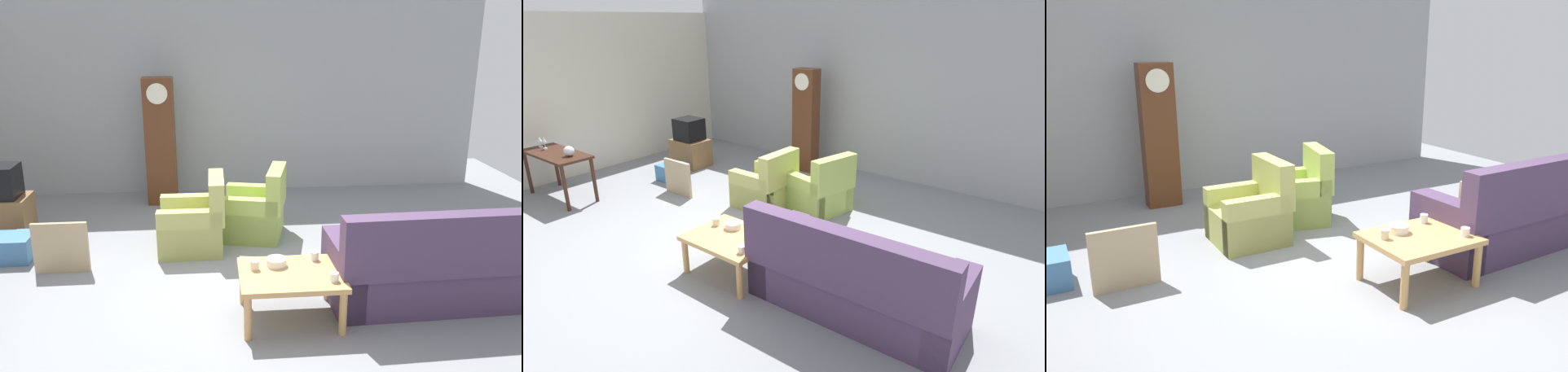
# 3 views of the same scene
# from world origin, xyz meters

# --- Properties ---
(ground_plane) EXTENTS (10.40, 10.40, 0.00)m
(ground_plane) POSITION_xyz_m (0.00, 0.00, 0.00)
(ground_plane) COLOR gray
(garage_door_wall) EXTENTS (8.40, 0.16, 3.20)m
(garage_door_wall) POSITION_xyz_m (0.00, 3.60, 1.60)
(garage_door_wall) COLOR #9EA0A5
(garage_door_wall) RESTS_ON ground_plane
(pegboard_wall_left) EXTENTS (0.12, 6.40, 2.88)m
(pegboard_wall_left) POSITION_xyz_m (-4.20, 0.40, 1.44)
(pegboard_wall_left) COLOR beige
(pegboard_wall_left) RESTS_ON ground_plane
(couch_floral) EXTENTS (2.12, 0.94, 1.04)m
(couch_floral) POSITION_xyz_m (1.99, -0.46, 0.35)
(couch_floral) COLOR #4C3856
(couch_floral) RESTS_ON ground_plane
(armchair_olive_near) EXTENTS (0.79, 0.76, 0.92)m
(armchair_olive_near) POSITION_xyz_m (-0.41, 1.10, 0.31)
(armchair_olive_near) COLOR tan
(armchair_olive_near) RESTS_ON ground_plane
(armchair_olive_far) EXTENTS (0.94, 0.92, 0.92)m
(armchair_olive_far) POSITION_xyz_m (0.37, 1.46, 0.31)
(armchair_olive_far) COLOR #A5BE57
(armchair_olive_far) RESTS_ON ground_plane
(coffee_table_wood) EXTENTS (0.96, 0.76, 0.47)m
(coffee_table_wood) POSITION_xyz_m (0.52, -0.63, 0.40)
(coffee_table_wood) COLOR tan
(coffee_table_wood) RESTS_ON ground_plane
(console_table_dark) EXTENTS (1.30, 0.56, 0.77)m
(console_table_dark) POSITION_xyz_m (-3.29, -0.66, 0.65)
(console_table_dark) COLOR #381E14
(console_table_dark) RESTS_ON ground_plane
(grandfather_clock) EXTENTS (0.44, 0.30, 1.92)m
(grandfather_clock) POSITION_xyz_m (-0.94, 2.93, 0.97)
(grandfather_clock) COLOR #562D19
(grandfather_clock) RESTS_ON ground_plane
(tv_stand_cabinet) EXTENTS (0.68, 0.52, 0.53)m
(tv_stand_cabinet) POSITION_xyz_m (-2.90, 1.76, 0.27)
(tv_stand_cabinet) COLOR brown
(tv_stand_cabinet) RESTS_ON ground_plane
(tv_crt) EXTENTS (0.48, 0.44, 0.42)m
(tv_crt) POSITION_xyz_m (-2.90, 1.76, 0.74)
(tv_crt) COLOR black
(tv_crt) RESTS_ON tv_stand_cabinet
(framed_picture_leaning) EXTENTS (0.60, 0.05, 0.59)m
(framed_picture_leaning) POSITION_xyz_m (-1.87, 0.58, 0.29)
(framed_picture_leaning) COLOR tan
(framed_picture_leaning) RESTS_ON ground_plane
(storage_box_blue) EXTENTS (0.44, 0.44, 0.30)m
(storage_box_blue) POSITION_xyz_m (-2.53, 0.99, 0.15)
(storage_box_blue) COLOR teal
(storage_box_blue) RESTS_ON ground_plane
(glass_dome_cloche) EXTENTS (0.16, 0.16, 0.16)m
(glass_dome_cloche) POSITION_xyz_m (-2.94, -0.62, 0.85)
(glass_dome_cloche) COLOR silver
(glass_dome_cloche) RESTS_ON console_table_dark
(cup_white_porcelain) EXTENTS (0.08, 0.08, 0.08)m
(cup_white_porcelain) POSITION_xyz_m (0.88, -0.84, 0.51)
(cup_white_porcelain) COLOR white
(cup_white_porcelain) RESTS_ON coffee_table_wood
(cup_blue_rimmed) EXTENTS (0.08, 0.08, 0.09)m
(cup_blue_rimmed) POSITION_xyz_m (0.79, -0.39, 0.52)
(cup_blue_rimmed) COLOR silver
(cup_blue_rimmed) RESTS_ON coffee_table_wood
(cup_cream_tall) EXTENTS (0.08, 0.08, 0.09)m
(cup_cream_tall) POSITION_xyz_m (0.19, -0.54, 0.52)
(cup_cream_tall) COLOR beige
(cup_cream_tall) RESTS_ON coffee_table_wood
(bowl_white_stacked) EXTENTS (0.20, 0.20, 0.08)m
(bowl_white_stacked) POSITION_xyz_m (0.40, -0.47, 0.51)
(bowl_white_stacked) COLOR white
(bowl_white_stacked) RESTS_ON coffee_table_wood
(wine_glass_tall) EXTENTS (0.07, 0.07, 0.18)m
(wine_glass_tall) POSITION_xyz_m (-3.80, -0.66, 0.89)
(wine_glass_tall) COLOR silver
(wine_glass_tall) RESTS_ON console_table_dark
(wine_glass_mid) EXTENTS (0.06, 0.06, 0.21)m
(wine_glass_mid) POSITION_xyz_m (-3.61, -0.67, 0.91)
(wine_glass_mid) COLOR silver
(wine_glass_mid) RESTS_ON console_table_dark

